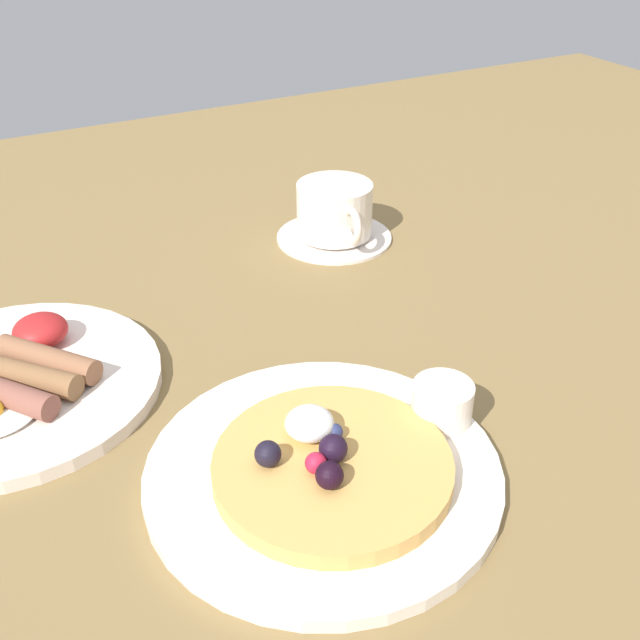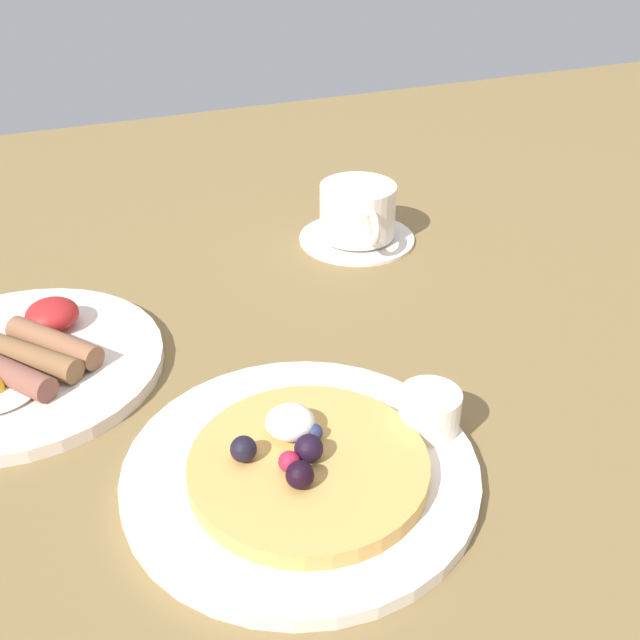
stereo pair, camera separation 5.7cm
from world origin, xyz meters
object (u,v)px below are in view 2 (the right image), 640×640
Objects in this scene: pancake_plate at (301,471)px; coffee_saucer at (357,237)px; coffee_cup at (358,210)px; breakfast_plate at (18,366)px; syrup_ramekin at (429,410)px.

coffee_saucer is at bearing 59.75° from pancake_plate.
coffee_saucer is 1.13× the size of coffee_cup.
pancake_plate and breakfast_plate have the same top height.
syrup_ramekin is at bearing 1.82° from pancake_plate.
syrup_ramekin reaches higher than coffee_saucer.
breakfast_plate is 0.38m from coffee_saucer.
syrup_ramekin is 0.35× the size of coffee_saucer.
breakfast_plate is at bearing 143.85° from syrup_ramekin.
coffee_cup is (0.09, 0.32, 0.01)m from syrup_ramekin.
syrup_ramekin is at bearing -105.31° from coffee_saucer.
syrup_ramekin reaches higher than pancake_plate.
coffee_cup is (-0.00, -0.00, 0.03)m from coffee_saucer.
coffee_saucer is 0.03m from coffee_cup.
coffee_saucer is at bearing 74.69° from syrup_ramekin.
coffee_cup is at bearing 18.03° from breakfast_plate.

